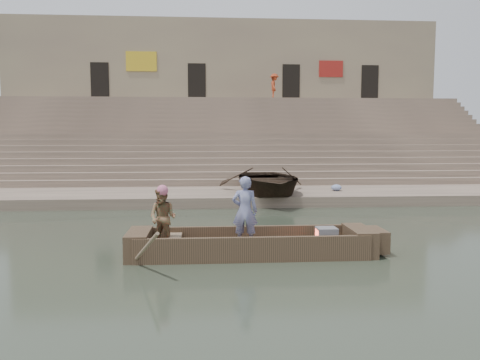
{
  "coord_description": "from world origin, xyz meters",
  "views": [
    {
      "loc": [
        -1.37,
        -11.47,
        2.8
      ],
      "look_at": [
        -0.35,
        2.7,
        1.4
      ],
      "focal_mm": 35.48,
      "sensor_mm": 36.0,
      "label": 1
    }
  ],
  "objects": [
    {
      "name": "ghat_steps",
      "position": [
        0.0,
        17.19,
        1.8
      ],
      "size": [
        32.0,
        11.0,
        5.2
      ],
      "color": "gray",
      "rests_on": "ground"
    },
    {
      "name": "mid_landing",
      "position": [
        0.0,
        15.5,
        1.4
      ],
      "size": [
        32.0,
        3.0,
        2.8
      ],
      "primitive_type": "cube",
      "color": "gray",
      "rests_on": "ground"
    },
    {
      "name": "pedestrian",
      "position": [
        3.4,
        21.6,
        6.06
      ],
      "size": [
        0.81,
        1.2,
        1.72
      ],
      "primitive_type": "imported",
      "rotation": [
        0.0,
        0.0,
        1.4
      ],
      "color": "#A4391B",
      "rests_on": "upper_landing"
    },
    {
      "name": "standing_man",
      "position": [
        -0.49,
        -0.76,
        1.03
      ],
      "size": [
        0.63,
        0.45,
        1.61
      ],
      "primitive_type": "imported",
      "rotation": [
        0.0,
        0.0,
        3.03
      ],
      "color": "navy",
      "rests_on": "main_rowboat"
    },
    {
      "name": "upper_landing",
      "position": [
        0.0,
        22.5,
        2.6
      ],
      "size": [
        32.0,
        3.0,
        5.2
      ],
      "primitive_type": "cube",
      "color": "gray",
      "rests_on": "ground"
    },
    {
      "name": "lower_landing",
      "position": [
        0.0,
        8.0,
        0.2
      ],
      "size": [
        32.0,
        4.0,
        0.4
      ],
      "primitive_type": "cube",
      "color": "gray",
      "rests_on": "ground"
    },
    {
      "name": "television",
      "position": [
        1.41,
        -0.8,
        0.42
      ],
      "size": [
        0.46,
        0.42,
        0.4
      ],
      "color": "slate",
      "rests_on": "main_rowboat"
    },
    {
      "name": "ground",
      "position": [
        0.0,
        0.0,
        0.0
      ],
      "size": [
        120.0,
        120.0,
        0.0
      ],
      "primitive_type": "plane",
      "color": "#293326",
      "rests_on": "ground"
    },
    {
      "name": "rowboat_trim",
      "position": [
        -0.14,
        -0.81,
        0.31
      ],
      "size": [
        6.04,
        2.63,
        2.03
      ],
      "color": "brown",
      "rests_on": "ground"
    },
    {
      "name": "main_rowboat",
      "position": [
        -0.35,
        -0.8,
        0.11
      ],
      "size": [
        5.0,
        1.3,
        0.22
      ],
      "primitive_type": "cube",
      "color": "brown",
      "rests_on": "ground"
    },
    {
      "name": "cloth_bundles",
      "position": [
        2.5,
        7.96,
        0.53
      ],
      "size": [
        3.61,
        0.49,
        0.26
      ],
      "color": "#3F5999",
      "rests_on": "lower_landing"
    },
    {
      "name": "building_wall",
      "position": [
        0.0,
        26.5,
        5.6
      ],
      "size": [
        32.0,
        5.07,
        11.2
      ],
      "color": "gray",
      "rests_on": "ground"
    },
    {
      "name": "rowing_man",
      "position": [
        -2.35,
        -0.81,
        0.9
      ],
      "size": [
        0.81,
        0.72,
        1.36
      ],
      "primitive_type": "imported",
      "rotation": [
        0.0,
        0.0,
        -0.38
      ],
      "color": "#2A7E45",
      "rests_on": "main_rowboat"
    },
    {
      "name": "beached_rowboat",
      "position": [
        1.08,
        7.33,
        0.93
      ],
      "size": [
        3.84,
        5.22,
        1.05
      ],
      "primitive_type": "imported",
      "rotation": [
        0.0,
        0.0,
        0.04
      ],
      "color": "#2D2116",
      "rests_on": "lower_landing"
    }
  ]
}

